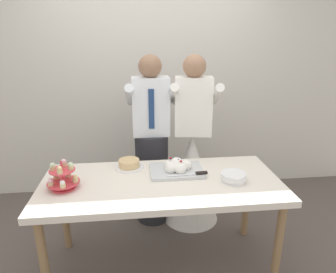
# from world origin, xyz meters

# --- Properties ---
(ground_plane) EXTENTS (8.00, 8.00, 0.00)m
(ground_plane) POSITION_xyz_m (0.00, 0.00, 0.00)
(ground_plane) COLOR #564C47
(rear_wall) EXTENTS (5.20, 0.10, 2.90)m
(rear_wall) POSITION_xyz_m (0.00, 1.44, 1.45)
(rear_wall) COLOR beige
(rear_wall) RESTS_ON ground_plane
(dessert_table) EXTENTS (1.80, 0.80, 0.78)m
(dessert_table) POSITION_xyz_m (0.00, 0.00, 0.70)
(dessert_table) COLOR silver
(dessert_table) RESTS_ON ground_plane
(cupcake_stand) EXTENTS (0.23, 0.23, 0.21)m
(cupcake_stand) POSITION_xyz_m (-0.71, -0.03, 0.86)
(cupcake_stand) COLOR #D83F4C
(cupcake_stand) RESTS_ON dessert_table
(main_cake_tray) EXTENTS (0.44, 0.31, 0.12)m
(main_cake_tray) POSITION_xyz_m (0.14, 0.13, 0.82)
(main_cake_tray) COLOR silver
(main_cake_tray) RESTS_ON dessert_table
(plate_stack) EXTENTS (0.19, 0.19, 0.07)m
(plate_stack) POSITION_xyz_m (0.54, -0.06, 0.81)
(plate_stack) COLOR white
(plate_stack) RESTS_ON dessert_table
(round_cake) EXTENTS (0.24, 0.24, 0.07)m
(round_cake) POSITION_xyz_m (-0.24, 0.27, 0.81)
(round_cake) COLOR white
(round_cake) RESTS_ON dessert_table
(person_groom) EXTENTS (0.46, 0.49, 1.66)m
(person_groom) POSITION_xyz_m (-0.03, 0.69, 0.75)
(person_groom) COLOR #232328
(person_groom) RESTS_ON ground_plane
(person_bride) EXTENTS (0.56, 0.56, 1.66)m
(person_bride) POSITION_xyz_m (0.36, 0.65, 0.58)
(person_bride) COLOR white
(person_bride) RESTS_ON ground_plane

